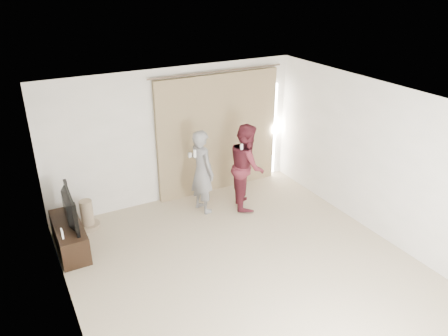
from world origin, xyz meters
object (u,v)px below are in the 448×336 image
at_px(person_woman, 247,166).
at_px(person_man, 202,171).
at_px(tv_console, 69,236).
at_px(tv, 65,209).

bearing_deg(person_woman, person_man, 165.03).
relative_size(tv_console, person_woman, 0.74).
relative_size(tv, person_woman, 0.60).
xyz_separation_m(person_man, person_woman, (0.83, -0.22, 0.02)).
height_order(tv, person_woman, person_woman).
distance_m(tv_console, person_man, 2.53).
distance_m(tv_console, tv, 0.52).
xyz_separation_m(tv_console, person_man, (2.46, 0.13, 0.57)).
bearing_deg(tv_console, person_man, 3.07).
bearing_deg(tv_console, tv, 0.00).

